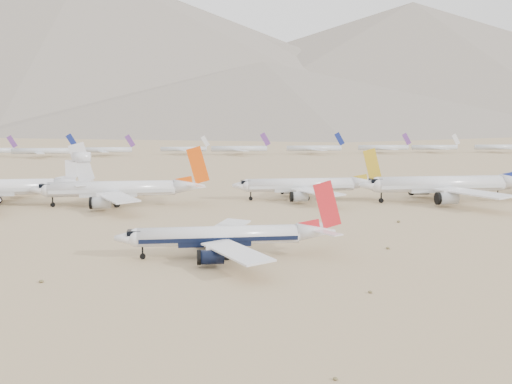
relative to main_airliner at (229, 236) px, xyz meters
The scene contains 9 objects.
ground 11.23m from the main_airliner, ahead, with size 7000.00×7000.00×0.00m, color #947E56.
main_airliner is the anchor object (origin of this frame).
row2_navy_widebody 102.23m from the main_airliner, 39.82° to the left, with size 58.28×56.99×20.73m.
row2_gold_tail 83.04m from the main_airliner, 66.74° to the left, with size 49.29×48.21×17.55m.
row2_orange_tail 76.18m from the main_airliner, 112.68° to the left, with size 53.20×52.04×18.98m.
distant_storage_row 303.13m from the main_airliner, 81.78° to the left, with size 568.24×62.37×15.70m.
mountain_range 1661.03m from the main_airliner, 87.20° to the left, with size 7354.00×3024.00×470.00m.
foothills 1226.25m from the main_airliner, 63.99° to the left, with size 4637.50×1395.00×155.00m.
desert_scrub 24.01m from the main_airliner, 115.95° to the right, with size 233.60×121.67×0.63m.
Camera 1 is at (-19.00, -114.65, 28.90)m, focal length 40.00 mm.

